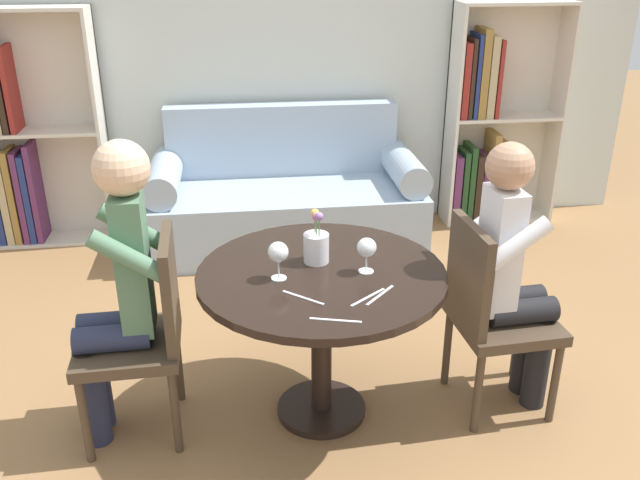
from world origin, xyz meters
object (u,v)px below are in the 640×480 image
at_px(bookshelf_left, 26,140).
at_px(chair_right, 490,309).
at_px(chair_left, 145,329).
at_px(wine_glass_left, 278,253).
at_px(couch, 286,200).
at_px(person_left, 118,287).
at_px(flower_vase, 316,245).
at_px(bookshelf_right, 488,127).
at_px(wine_glass_right, 367,249).
at_px(person_right, 514,275).

xyz_separation_m(bookshelf_left, chair_right, (2.47, -2.20, -0.23)).
distance_m(chair_left, wine_glass_left, 0.65).
bearing_deg(chair_left, couch, 157.16).
distance_m(couch, chair_right, 2.08).
bearing_deg(chair_left, person_left, -88.72).
bearing_deg(flower_vase, chair_left, -171.84).
xyz_separation_m(bookshelf_left, bookshelf_right, (3.24, -0.00, -0.02)).
relative_size(bookshelf_left, chair_right, 1.76).
distance_m(bookshelf_left, flower_vase, 2.70).
bearing_deg(person_left, couch, 155.05).
height_order(couch, bookshelf_left, bookshelf_left).
bearing_deg(chair_right, flower_vase, 76.43).
bearing_deg(flower_vase, couch, 89.68).
distance_m(wine_glass_right, flower_vase, 0.23).
height_order(bookshelf_left, chair_left, bookshelf_left).
bearing_deg(person_right, couch, 19.27).
bearing_deg(wine_glass_right, bookshelf_left, 131.05).
distance_m(couch, bookshelf_left, 1.80).
bearing_deg(wine_glass_left, person_right, 1.19).
height_order(bookshelf_right, chair_right, bookshelf_right).
xyz_separation_m(bookshelf_right, person_right, (-0.68, -2.19, -0.05)).
height_order(bookshelf_right, wine_glass_left, bookshelf_right).
height_order(couch, person_right, person_right).
relative_size(bookshelf_left, bookshelf_right, 1.00).
distance_m(bookshelf_right, chair_right, 2.34).
bearing_deg(chair_left, wine_glass_right, 87.14).
relative_size(bookshelf_right, person_right, 1.27).
bearing_deg(bookshelf_left, flower_vase, -50.34).
xyz_separation_m(bookshelf_right, wine_glass_left, (-1.69, -2.21, 0.12)).
bearing_deg(couch, bookshelf_right, 9.89).
bearing_deg(person_right, person_left, 85.79).
relative_size(person_right, wine_glass_right, 8.25).
height_order(chair_right, person_left, person_left).
distance_m(wine_glass_left, flower_vase, 0.22).
xyz_separation_m(person_left, flower_vase, (0.81, 0.11, 0.09)).
bearing_deg(flower_vase, person_left, -172.37).
distance_m(chair_left, flower_vase, 0.79).
bearing_deg(bookshelf_left, chair_left, -65.48).
relative_size(bookshelf_right, chair_left, 1.76).
height_order(person_right, wine_glass_right, person_right).
relative_size(bookshelf_left, wine_glass_right, 10.52).
relative_size(chair_right, flower_vase, 3.88).
relative_size(couch, wine_glass_left, 11.45).
height_order(couch, flower_vase, flower_vase).
bearing_deg(wine_glass_right, person_left, 179.29).
height_order(person_right, wine_glass_left, person_right).
xyz_separation_m(couch, person_right, (0.83, -1.93, 0.34)).
bearing_deg(couch, flower_vase, -90.32).
xyz_separation_m(bookshelf_right, chair_left, (-2.24, -2.18, -0.21)).
distance_m(bookshelf_left, person_right, 3.37).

